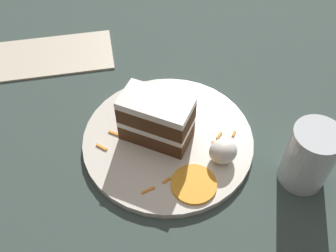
{
  "coord_description": "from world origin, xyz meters",
  "views": [
    {
      "loc": [
        -0.17,
        -0.43,
        0.57
      ],
      "look_at": [
        -0.03,
        -0.04,
        0.07
      ],
      "focal_mm": 42.0,
      "sensor_mm": 36.0,
      "label": 1
    }
  ],
  "objects_px": {
    "orange_garnish": "(194,184)",
    "drinking_glass": "(308,160)",
    "plate": "(168,140)",
    "cake_slice": "(156,119)",
    "menu_card": "(47,56)",
    "cream_dollop": "(223,151)"
  },
  "relations": [
    {
      "from": "drinking_glass",
      "to": "menu_card",
      "type": "xyz_separation_m",
      "value": [
        -0.34,
        0.44,
        -0.05
      ]
    },
    {
      "from": "plate",
      "to": "drinking_glass",
      "type": "height_order",
      "value": "drinking_glass"
    },
    {
      "from": "plate",
      "to": "drinking_glass",
      "type": "distance_m",
      "value": 0.23
    },
    {
      "from": "cream_dollop",
      "to": "drinking_glass",
      "type": "height_order",
      "value": "drinking_glass"
    },
    {
      "from": "cake_slice",
      "to": "menu_card",
      "type": "distance_m",
      "value": 0.33
    },
    {
      "from": "plate",
      "to": "cake_slice",
      "type": "distance_m",
      "value": 0.05
    },
    {
      "from": "plate",
      "to": "cake_slice",
      "type": "bearing_deg",
      "value": 148.14
    },
    {
      "from": "plate",
      "to": "menu_card",
      "type": "xyz_separation_m",
      "value": [
        -0.16,
        0.3,
        -0.0
      ]
    },
    {
      "from": "plate",
      "to": "menu_card",
      "type": "distance_m",
      "value": 0.34
    },
    {
      "from": "orange_garnish",
      "to": "drinking_glass",
      "type": "xyz_separation_m",
      "value": [
        0.17,
        -0.04,
        0.03
      ]
    },
    {
      "from": "plate",
      "to": "orange_garnish",
      "type": "height_order",
      "value": "orange_garnish"
    },
    {
      "from": "cake_slice",
      "to": "menu_card",
      "type": "height_order",
      "value": "cake_slice"
    },
    {
      "from": "cream_dollop",
      "to": "menu_card",
      "type": "xyz_separation_m",
      "value": [
        -0.23,
        0.37,
        -0.03
      ]
    },
    {
      "from": "orange_garnish",
      "to": "menu_card",
      "type": "relative_size",
      "value": 0.27
    },
    {
      "from": "plate",
      "to": "cake_slice",
      "type": "height_order",
      "value": "cake_slice"
    },
    {
      "from": "plate",
      "to": "orange_garnish",
      "type": "xyz_separation_m",
      "value": [
        0.01,
        -0.1,
        0.01
      ]
    },
    {
      "from": "cream_dollop",
      "to": "orange_garnish",
      "type": "xyz_separation_m",
      "value": [
        -0.06,
        -0.03,
        -0.02
      ]
    },
    {
      "from": "menu_card",
      "to": "plate",
      "type": "bearing_deg",
      "value": -142.24
    },
    {
      "from": "menu_card",
      "to": "drinking_glass",
      "type": "bearing_deg",
      "value": -132.92
    },
    {
      "from": "cake_slice",
      "to": "drinking_glass",
      "type": "height_order",
      "value": "drinking_glass"
    },
    {
      "from": "cake_slice",
      "to": "orange_garnish",
      "type": "height_order",
      "value": "cake_slice"
    },
    {
      "from": "plate",
      "to": "cream_dollop",
      "type": "relative_size",
      "value": 6.31
    }
  ]
}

